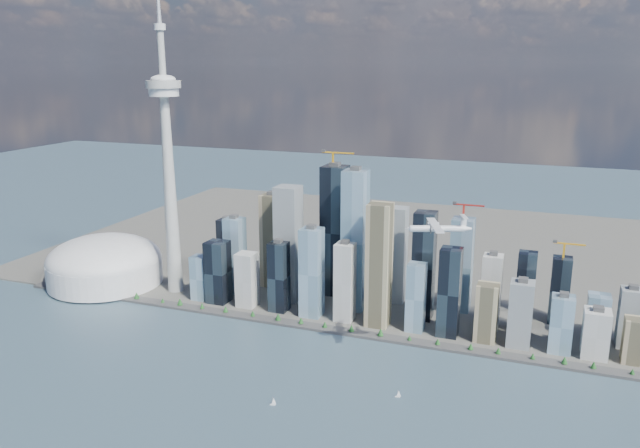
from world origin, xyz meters
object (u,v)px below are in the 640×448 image
(dome_stadium, at_px, (105,263))
(sailboat_east, at_px, (398,395))
(airplane, at_px, (438,228))
(sailboat_west, at_px, (273,402))
(needle_tower, at_px, (168,158))

(dome_stadium, xyz_separation_m, sailboat_east, (587.60, -201.76, -36.31))
(airplane, bearing_deg, sailboat_west, -165.16)
(airplane, distance_m, sailboat_west, 281.29)
(sailboat_west, distance_m, sailboat_east, 149.62)
(dome_stadium, relative_size, sailboat_west, 19.14)
(dome_stadium, height_order, airplane, airplane)
(needle_tower, bearing_deg, sailboat_west, -41.69)
(needle_tower, height_order, sailboat_west, needle_tower)
(dome_stadium, relative_size, airplane, 2.65)
(dome_stadium, height_order, sailboat_west, dome_stadium)
(needle_tower, distance_m, dome_stadium, 241.40)
(dome_stadium, bearing_deg, needle_tower, 4.09)
(needle_tower, xyz_separation_m, dome_stadium, (-140.00, -10.00, -196.40))
(dome_stadium, xyz_separation_m, sailboat_west, (454.48, -270.05, -36.09))
(needle_tower, bearing_deg, dome_stadium, -175.91)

